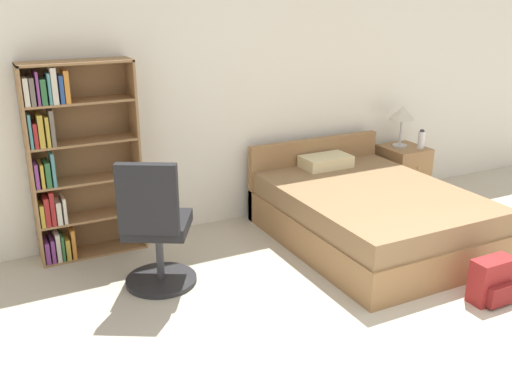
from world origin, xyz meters
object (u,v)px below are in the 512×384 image
Objects in this scene: office_chair at (156,231)px; table_lamp at (402,114)px; bookshelf at (71,162)px; bed at (366,213)px; backpack_red at (493,282)px; nightstand at (402,173)px; water_bottle at (421,140)px.

table_lamp is (3.06, 0.81, 0.46)m from office_chair.
bookshelf is 3.76× the size of table_lamp.
bed is 2.04m from office_chair.
backpack_red is at bearing -40.62° from bookshelf.
nightstand is (1.07, 0.75, 0.03)m from bed.
water_bottle is (3.65, -0.27, -0.17)m from bookshelf.
office_chair is (-2.02, -0.01, 0.22)m from bed.
bookshelf reaches higher than bed.
table_lamp reaches higher than water_bottle.
water_bottle is at bearing 62.54° from backpack_red.
backpack_red is at bearing -112.19° from table_lamp.
office_chair reaches higher than bed.
bookshelf is 0.84× the size of bed.
water_bottle reaches higher than nightstand.
backpack_red is at bearing -83.06° from bed.
nightstand is 2.88× the size of water_bottle.
nightstand is at bearing 136.12° from water_bottle.
bed is (2.46, -0.90, -0.59)m from bookshelf.
backpack_red is (-0.87, -2.14, -0.79)m from table_lamp.
water_bottle is at bearing -4.20° from bookshelf.
table_lamp is (1.04, 0.80, 0.68)m from bed.
table_lamp reaches higher than bed.
table_lamp is at bearing 67.81° from backpack_red.
office_chair is at bearing -168.68° from water_bottle.
bed is 3.41× the size of nightstand.
backpack_red is (2.62, -2.25, -0.70)m from bookshelf.
backpack_red is (0.16, -1.34, -0.11)m from bed.
office_chair reaches higher than backpack_red.
bookshelf is 8.21× the size of water_bottle.
water_bottle is (1.19, 0.64, 0.42)m from bed.
backpack_red is (-1.03, -1.98, -0.53)m from water_bottle.
bookshelf is 3.50m from table_lamp.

